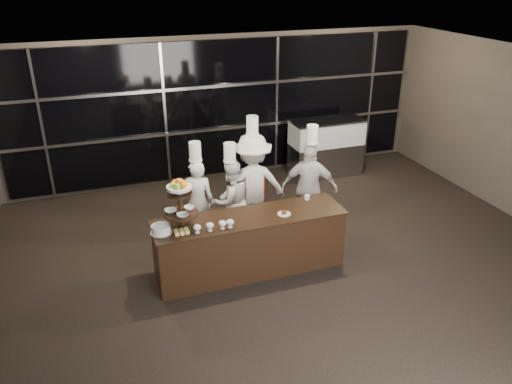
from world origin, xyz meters
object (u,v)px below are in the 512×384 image
object	(u,v)px
chef_d	(310,187)
layer_cake	(161,229)
chef_c	(252,185)
display_case	(326,145)
display_stand	(180,200)
chef_b	(231,200)
chef_a	(198,200)
buffet_counter	(250,243)

from	to	relation	value
chef_d	layer_cake	bearing A→B (deg)	-160.95
layer_cake	chef_c	xyz separation A→B (m)	(1.72, 1.17, -0.08)
display_case	chef_c	size ratio (longest dim) A/B	0.75
display_stand	display_case	bearing A→B (deg)	38.99
display_stand	display_case	xyz separation A→B (m)	(3.78, 3.06, -0.65)
display_case	chef_b	bearing A→B (deg)	-143.42
display_case	chef_d	size ratio (longest dim) A/B	0.82
display_stand	layer_cake	world-z (taller)	display_stand
chef_a	chef_d	distance (m)	1.90
display_case	chef_d	world-z (taller)	chef_d
display_stand	display_case	world-z (taller)	display_stand
chef_a	layer_cake	bearing A→B (deg)	-123.60
layer_cake	chef_c	size ratio (longest dim) A/B	0.14
buffet_counter	chef_c	bearing A→B (deg)	69.22
chef_b	chef_a	bearing A→B (deg)	167.20
display_case	chef_b	world-z (taller)	chef_b
display_case	chef_a	distance (m)	3.82
display_stand	display_case	size ratio (longest dim) A/B	0.48
display_case	chef_d	xyz separation A→B (m)	(-1.41, -2.19, 0.13)
display_stand	chef_d	xyz separation A→B (m)	(2.36, 0.87, -0.52)
layer_cake	chef_d	world-z (taller)	chef_d
chef_a	chef_c	bearing A→B (deg)	-0.37
layer_cake	chef_a	bearing A→B (deg)	56.40
display_case	chef_c	xyz separation A→B (m)	(-2.35, -1.94, 0.21)
chef_b	chef_d	world-z (taller)	chef_d
buffet_counter	display_stand	xyz separation A→B (m)	(-1.00, -0.00, 0.87)
layer_cake	chef_b	world-z (taller)	chef_b
display_stand	buffet_counter	bearing A→B (deg)	0.01
buffet_counter	chef_b	world-z (taller)	chef_b
chef_d	chef_c	bearing A→B (deg)	165.23
buffet_counter	chef_a	world-z (taller)	chef_a
display_stand	layer_cake	bearing A→B (deg)	-170.50
display_stand	chef_c	xyz separation A→B (m)	(1.42, 1.12, -0.44)
layer_cake	chef_d	xyz separation A→B (m)	(2.66, 0.92, -0.15)
display_stand	chef_d	bearing A→B (deg)	20.19
display_stand	chef_b	xyz separation A→B (m)	(1.01, 1.00, -0.61)
chef_c	chef_d	distance (m)	0.98
buffet_counter	display_case	distance (m)	4.14
chef_d	chef_a	bearing A→B (deg)	172.32
chef_b	display_stand	bearing A→B (deg)	-135.15
chef_b	chef_d	xyz separation A→B (m)	(1.36, -0.13, 0.10)
chef_c	chef_d	bearing A→B (deg)	-14.77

